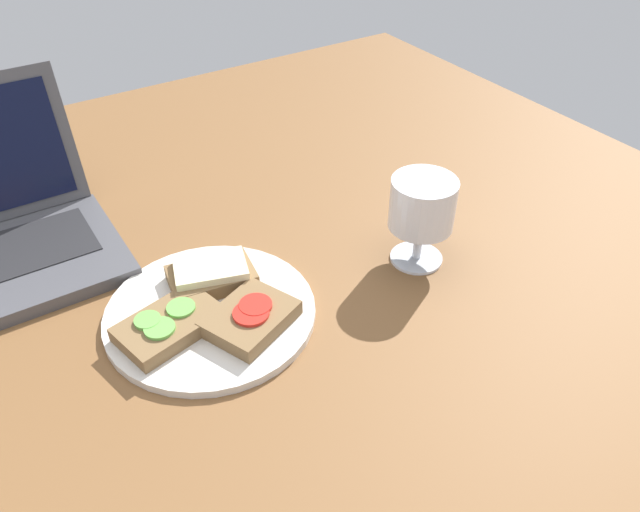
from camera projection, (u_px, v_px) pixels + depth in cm
name	position (u px, v px, depth cm)	size (l,w,h in cm)	color
wooden_table	(282.00, 296.00, 80.37)	(140.00, 140.00, 3.00)	brown
plate	(212.00, 315.00, 74.63)	(25.27, 25.27, 1.06)	silver
sandwich_with_cheese	(211.00, 275.00, 77.61)	(11.33, 8.39, 2.91)	brown
sandwich_with_cucumber	(169.00, 324.00, 71.17)	(12.93, 9.67, 2.31)	brown
sandwich_with_tomato	(251.00, 317.00, 72.00)	(12.16, 11.03, 2.39)	brown
wine_glass	(422.00, 208.00, 78.90)	(8.44, 8.44, 12.21)	white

